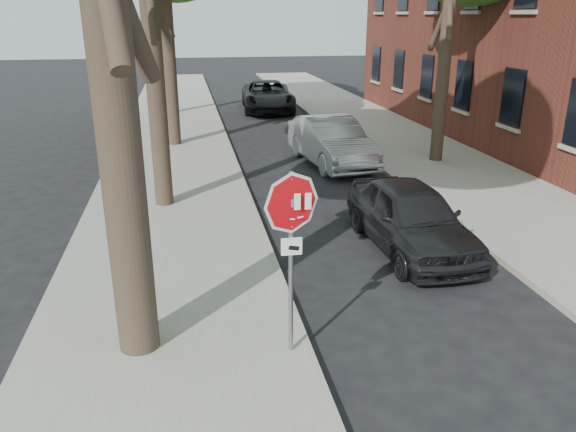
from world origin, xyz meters
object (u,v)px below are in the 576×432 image
stop_sign (291,230)px  car_b (331,142)px  car_a (411,217)px  car_d (268,96)px

stop_sign → car_b: 11.07m
car_a → car_d: (-0.25, 18.14, 0.04)m
stop_sign → car_b: (3.30, 10.50, -1.20)m
stop_sign → car_b: size_ratio=0.57×
car_b → car_a: bearing=-97.9°
car_a → car_b: size_ratio=0.90×
car_a → car_b: car_b is taller
car_d → stop_sign: bearing=-93.5°
car_b → car_d: (-0.42, 11.08, -0.01)m
stop_sign → car_d: (2.88, 21.58, -1.21)m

